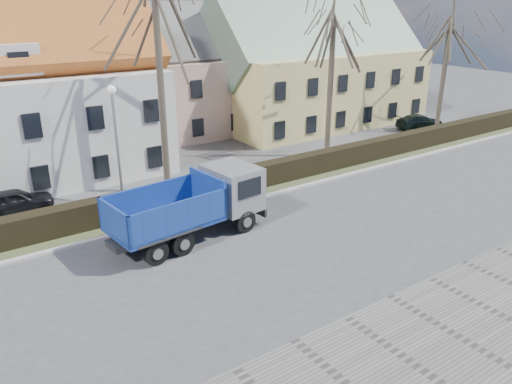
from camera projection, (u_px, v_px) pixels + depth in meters
ground at (288, 237)px, 22.76m from camera, size 120.00×120.00×0.00m
sidewalk_near at (449, 332)px, 16.21m from camera, size 80.00×5.00×0.08m
curb_far at (235, 204)px, 26.27m from camera, size 80.00×0.30×0.12m
grass_strip at (219, 195)px, 27.50m from camera, size 80.00×3.00×0.10m
hedge at (221, 186)px, 27.13m from camera, size 60.00×0.90×1.30m
building_pink at (172, 83)px, 38.78m from camera, size 10.80×8.80×8.00m
building_yellow at (315, 72)px, 42.72m from camera, size 18.80×10.80×8.50m
tree_1 at (160, 77)px, 25.94m from camera, size 9.20×9.20×12.65m
tree_2 at (331, 75)px, 32.57m from camera, size 8.00×8.00×11.00m
tree_3 at (445, 66)px, 39.00m from camera, size 7.60×7.60×10.45m
dump_truck at (184, 209)px, 21.97m from camera, size 7.74×3.58×2.99m
streetlight at (118, 151)px, 24.24m from camera, size 0.51×0.51×6.51m
cart_frame at (129, 231)px, 22.52m from camera, size 0.82×0.60×0.67m
parked_car_a at (14, 201)px, 25.13m from camera, size 3.80×1.77×1.26m
parked_car_b at (420, 122)px, 41.44m from camera, size 4.40×2.65×1.19m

